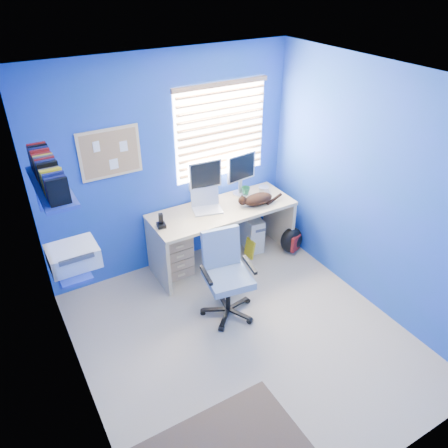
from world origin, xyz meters
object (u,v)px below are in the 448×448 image
tower_pc (251,231)px  office_chair (227,285)px  desk (222,235)px  laptop (207,202)px  cat (258,199)px

tower_pc → office_chair: size_ratio=0.48×
desk → office_chair: bearing=-117.4°
laptop → office_chair: 1.03m
desk → laptop: laptop is taller
desk → office_chair: (-0.42, -0.82, -0.02)m
cat → tower_pc: bearing=89.1°
office_chair → laptop: bearing=73.9°
cat → tower_pc: size_ratio=0.83×
desk → laptop: size_ratio=5.24×
laptop → cat: (0.60, -0.17, -0.04)m
laptop → tower_pc: 0.90m
tower_pc → office_chair: 1.28m
cat → tower_pc: (0.05, 0.21, -0.58)m
tower_pc → office_chair: office_chair is taller
office_chair → desk: bearing=62.6°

